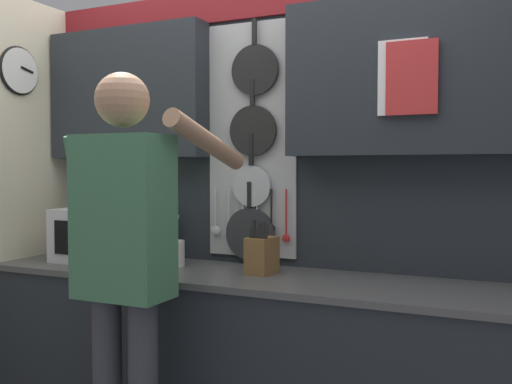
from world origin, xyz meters
TOP-DOWN VIEW (x-y plane):
  - base_cabinet_counter at (0.00, -0.00)m, footprint 2.62×0.60m
  - back_wall_unit at (0.01, 0.26)m, footprint 3.19×0.23m
  - microwave at (-0.81, 0.04)m, footprint 0.52×0.39m
  - knife_block at (0.07, 0.04)m, footprint 0.12×0.16m
  - utensil_crock at (-0.43, 0.04)m, footprint 0.12×0.12m
  - person at (-0.30, -0.51)m, footprint 0.54×0.68m

SIDE VIEW (x-z plane):
  - base_cabinet_counter at x=0.00m, z-range 0.00..0.91m
  - utensil_crock at x=-0.43m, z-range 0.82..1.16m
  - knife_block at x=0.07m, z-range 0.87..1.13m
  - microwave at x=-0.81m, z-range 0.91..1.19m
  - person at x=-0.30m, z-range 0.18..1.97m
  - back_wall_unit at x=0.01m, z-range 0.31..2.64m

